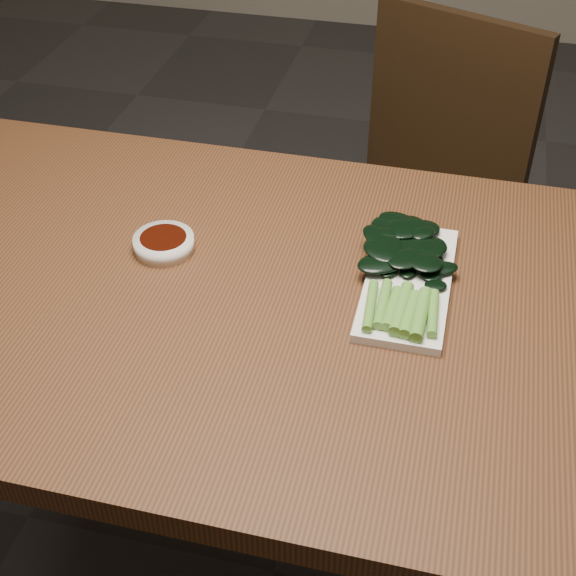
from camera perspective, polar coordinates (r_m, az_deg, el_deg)
The scene contains 6 objects.
ground at distance 1.76m, azimuth -1.03°, elevation -19.52°, with size 6.00×6.00×0.00m, color #2C2A2A.
table at distance 1.23m, azimuth -1.40°, elevation -2.87°, with size 1.40×0.80×0.75m.
chair_far at distance 1.88m, azimuth 9.25°, elevation 6.18°, with size 0.53×0.53×0.89m.
sauce_bowl at distance 1.27m, azimuth -8.82°, elevation 3.18°, with size 0.09×0.09×0.02m.
serving_plate at distance 1.20m, azimuth 8.53°, elevation 0.39°, with size 0.12×0.28×0.01m.
gai_lan at distance 1.21m, azimuth 8.25°, elevation 2.01°, with size 0.17×0.30×0.02m.
Camera 1 is at (0.25, -0.88, 1.50)m, focal length 50.00 mm.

